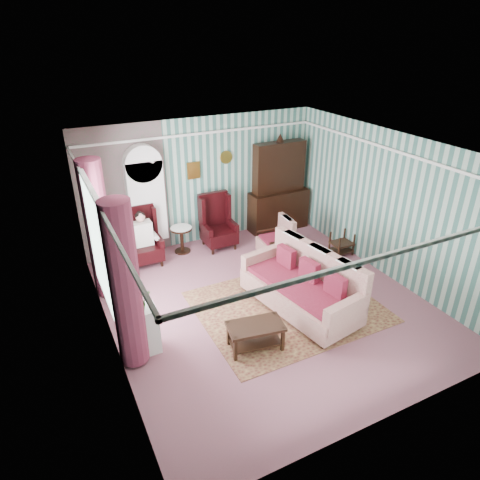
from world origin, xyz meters
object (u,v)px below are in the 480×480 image
dresser_hutch (279,184)px  round_side_table (182,240)px  seated_woman (143,239)px  plant_stand (140,331)px  bookcase (147,207)px  wingback_right (219,222)px  coffee_table (255,336)px  nest_table (342,243)px  sofa (300,286)px  floral_armchair (276,234)px  wingback_left (143,237)px

dresser_hutch → round_side_table: dresser_hutch is taller
round_side_table → dresser_hutch: bearing=2.6°
seated_woman → plant_stand: size_ratio=1.47×
plant_stand → bookcase: bearing=71.5°
wingback_right → seated_woman: size_ratio=1.06×
bookcase → coffee_table: (0.59, -3.86, -0.90)m
wingback_right → plant_stand: size_ratio=1.56×
wingback_right → nest_table: wingback_right is taller
nest_table → wingback_right: bearing=146.3°
sofa → seated_woman: bearing=25.6°
seated_woman → coffee_table: bearing=-76.3°
floral_armchair → wingback_right: bearing=48.7°
wingback_left → round_side_table: size_ratio=2.08×
wingback_right → nest_table: (2.32, -1.55, -0.35)m
floral_armchair → coffee_table: 3.14m
wingback_left → coffee_table: size_ratio=1.42×
nest_table → plant_stand: bearing=-166.2°
bookcase → coffee_table: 4.00m
round_side_table → plant_stand: size_ratio=0.75×
floral_armchair → dresser_hutch: bearing=-29.5°
dresser_hutch → floral_armchair: 1.60m
coffee_table → sofa: bearing=25.3°
dresser_hutch → bookcase: bearing=177.9°
nest_table → coffee_table: bearing=-149.3°
wingback_left → seated_woman: (0.00, 0.00, -0.04)m
round_side_table → coffee_table: 3.62m
bookcase → seated_woman: bearing=-122.7°
floral_armchair → coffee_table: bearing=147.5°
plant_stand → seated_woman: bearing=73.8°
wingback_left → floral_armchair: bearing=-19.4°
dresser_hutch → wingback_right: (-1.75, -0.27, -0.55)m
bookcase → wingback_right: 1.63m
round_side_table → nest_table: (3.17, -1.70, -0.03)m
seated_woman → round_side_table: (0.90, 0.15, -0.29)m
wingback_right → sofa: size_ratio=0.55×
sofa → floral_armchair: floral_armchair is taller
wingback_left → sofa: size_ratio=0.55×
seated_woman → bookcase: bearing=57.3°
round_side_table → floral_armchair: size_ratio=0.57×
dresser_hutch → nest_table: bearing=-72.6°
wingback_right → bookcase: bearing=165.4°
plant_stand → floral_armchair: floral_armchair is taller
wingback_left → wingback_right: same height
floral_armchair → plant_stand: bearing=121.1°
wingback_left → round_side_table: 0.97m
wingback_right → sofa: wingback_right is taller
seated_woman → coffee_table: size_ratio=1.34×
seated_woman → nest_table: size_ratio=2.19×
wingback_left → sofa: (2.05, -2.89, -0.14)m
floral_armchair → bookcase: bearing=65.1°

